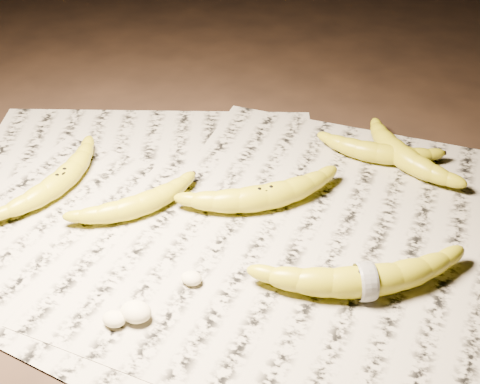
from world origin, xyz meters
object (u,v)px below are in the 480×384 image
(banana_taped, at_px, (365,279))
(banana_upper_a, at_px, (377,151))
(banana_left_b, at_px, (139,203))
(banana_left_a, at_px, (61,178))
(banana_upper_b, at_px, (401,153))
(banana_center, at_px, (265,195))

(banana_taped, distance_m, banana_upper_a, 0.30)
(banana_left_b, distance_m, banana_taped, 0.34)
(banana_left_a, bearing_deg, banana_upper_a, -54.88)
(banana_taped, relative_size, banana_upper_b, 1.36)
(banana_center, bearing_deg, banana_upper_b, 10.16)
(banana_left_a, relative_size, banana_upper_a, 1.17)
(banana_left_b, distance_m, banana_center, 0.18)
(banana_center, relative_size, banana_upper_a, 1.25)
(banana_left_a, xyz_separation_m, banana_center, (0.30, 0.06, 0.00))
(banana_left_b, bearing_deg, banana_upper_a, -10.03)
(banana_center, xyz_separation_m, banana_upper_b, (0.17, 0.18, -0.00))
(banana_upper_a, bearing_deg, banana_center, -130.13)
(banana_taped, xyz_separation_m, banana_upper_a, (-0.04, 0.30, -0.00))
(banana_left_b, bearing_deg, banana_center, -25.66)
(banana_left_a, xyz_separation_m, banana_left_b, (0.14, -0.01, -0.00))
(banana_left_a, bearing_deg, banana_center, -72.05)
(banana_center, height_order, banana_upper_b, banana_center)
(banana_center, bearing_deg, banana_left_a, 154.96)
(banana_left_a, relative_size, banana_left_b, 1.16)
(banana_upper_a, relative_size, banana_upper_b, 0.95)
(banana_upper_a, xyz_separation_m, banana_upper_b, (0.04, 0.00, 0.00))
(banana_left_a, xyz_separation_m, banana_upper_b, (0.47, 0.24, 0.00))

